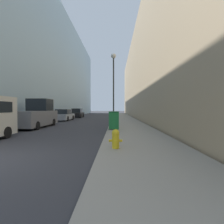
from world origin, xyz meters
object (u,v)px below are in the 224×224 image
at_px(pickup_truck, 36,115).
at_px(parked_sedan_near, 64,115).
at_px(fire_hydrant, 116,138).
at_px(lamppost, 114,77).
at_px(parked_sedan_far, 77,113).
at_px(trash_bin, 114,120).

distance_m(pickup_truck, parked_sedan_near, 8.28).
xyz_separation_m(pickup_truck, parked_sedan_near, (-0.11, 8.28, -0.32)).
bearing_deg(parked_sedan_near, fire_hydrant, -67.33).
bearing_deg(fire_hydrant, pickup_truck, 129.16).
relative_size(lamppost, parked_sedan_far, 1.66).
xyz_separation_m(fire_hydrant, trash_bin, (-0.14, 5.93, 0.27)).
height_order(parked_sedan_near, parked_sedan_far, parked_sedan_far).
height_order(lamppost, parked_sedan_near, lamppost).
relative_size(trash_bin, parked_sedan_far, 0.31).
xyz_separation_m(trash_bin, pickup_truck, (-6.74, 2.52, 0.22)).
bearing_deg(parked_sedan_near, lamppost, -43.24).
height_order(fire_hydrant, trash_bin, trash_bin).
height_order(fire_hydrant, pickup_truck, pickup_truck).
distance_m(trash_bin, lamppost, 5.87).
bearing_deg(fire_hydrant, lamppost, 91.26).
relative_size(lamppost, pickup_truck, 1.22).
distance_m(fire_hydrant, lamppost, 11.16).
height_order(lamppost, parked_sedan_far, lamppost).
distance_m(fire_hydrant, parked_sedan_near, 18.12).
bearing_deg(fire_hydrant, parked_sedan_near, 112.67).
height_order(trash_bin, lamppost, lamppost).
bearing_deg(lamppost, parked_sedan_near, 136.76).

